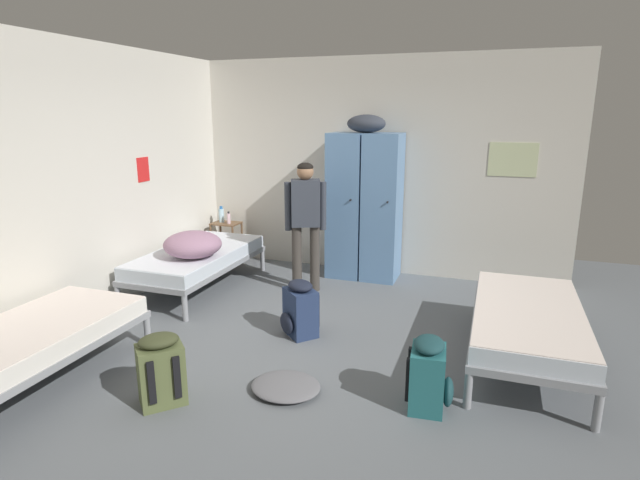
# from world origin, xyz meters

# --- Properties ---
(ground_plane) EXTENTS (7.81, 7.81, 0.00)m
(ground_plane) POSITION_xyz_m (0.00, 0.00, 0.00)
(ground_plane) COLOR slate
(room_backdrop) EXTENTS (4.91, 4.94, 2.79)m
(room_backdrop) POSITION_xyz_m (-1.21, 1.24, 1.40)
(room_backdrop) COLOR beige
(room_backdrop) RESTS_ON ground_plane
(locker_bank) EXTENTS (0.90, 0.55, 2.07)m
(locker_bank) POSITION_xyz_m (-0.07, 2.16, 0.97)
(locker_bank) COLOR #5B84B2
(locker_bank) RESTS_ON ground_plane
(shelf_unit) EXTENTS (0.38, 0.30, 0.57)m
(shelf_unit) POSITION_xyz_m (-2.09, 2.17, 0.35)
(shelf_unit) COLOR brown
(shelf_unit) RESTS_ON ground_plane
(bed_left_rear) EXTENTS (0.90, 1.90, 0.49)m
(bed_left_rear) POSITION_xyz_m (-1.84, 1.02, 0.38)
(bed_left_rear) COLOR gray
(bed_left_rear) RESTS_ON ground_plane
(bed_left_front) EXTENTS (0.90, 1.90, 0.49)m
(bed_left_front) POSITION_xyz_m (-1.84, -1.42, 0.38)
(bed_left_front) COLOR gray
(bed_left_front) RESTS_ON ground_plane
(bed_right) EXTENTS (0.90, 1.90, 0.49)m
(bed_right) POSITION_xyz_m (1.84, 0.34, 0.38)
(bed_right) COLOR gray
(bed_right) RESTS_ON ground_plane
(bedding_heap) EXTENTS (0.66, 0.64, 0.30)m
(bedding_heap) POSITION_xyz_m (-1.70, 0.74, 0.64)
(bedding_heap) COLOR gray
(bedding_heap) RESTS_ON bed_left_rear
(person_traveler) EXTENTS (0.45, 0.31, 1.54)m
(person_traveler) POSITION_xyz_m (-0.58, 1.39, 0.93)
(person_traveler) COLOR #3D3833
(person_traveler) RESTS_ON ground_plane
(water_bottle) EXTENTS (0.07, 0.07, 0.23)m
(water_bottle) POSITION_xyz_m (-2.17, 2.19, 0.67)
(water_bottle) COLOR #B2DBEA
(water_bottle) RESTS_ON shelf_unit
(lotion_bottle) EXTENTS (0.05, 0.05, 0.17)m
(lotion_bottle) POSITION_xyz_m (-2.02, 2.13, 0.65)
(lotion_bottle) COLOR beige
(lotion_bottle) RESTS_ON shelf_unit
(backpack_navy) EXTENTS (0.42, 0.42, 0.55)m
(backpack_navy) POSITION_xyz_m (-0.19, 0.19, 0.26)
(backpack_navy) COLOR navy
(backpack_navy) RESTS_ON ground_plane
(backpack_teal) EXTENTS (0.36, 0.34, 0.55)m
(backpack_teal) POSITION_xyz_m (1.15, -0.67, 0.26)
(backpack_teal) COLOR #23666B
(backpack_teal) RESTS_ON ground_plane
(backpack_olive) EXTENTS (0.42, 0.42, 0.55)m
(backpack_olive) POSITION_xyz_m (-0.72, -1.24, 0.26)
(backpack_olive) COLOR #566038
(backpack_olive) RESTS_ON ground_plane
(clothes_pile_grey) EXTENTS (0.55, 0.48, 0.08)m
(clothes_pile_grey) POSITION_xyz_m (0.08, -0.80, 0.04)
(clothes_pile_grey) COLOR slate
(clothes_pile_grey) RESTS_ON ground_plane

